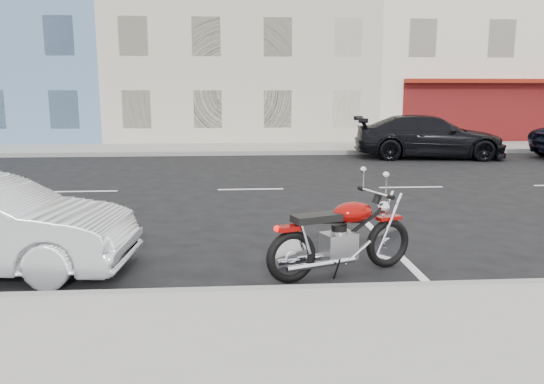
{
  "coord_description": "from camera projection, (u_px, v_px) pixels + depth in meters",
  "views": [
    {
      "loc": [
        -2.38,
        -12.72,
        2.35
      ],
      "look_at": [
        -1.8,
        -4.57,
        0.8
      ],
      "focal_mm": 35.0,
      "sensor_mm": 36.0,
      "label": 1
    }
  ],
  "objects": [
    {
      "name": "ground",
      "position": [
        332.0,
        188.0,
        13.07
      ],
      "size": [
        120.0,
        120.0,
        0.0
      ],
      "primitive_type": "plane",
      "color": "black",
      "rests_on": "ground"
    },
    {
      "name": "bldg_cream",
      "position": [
        240.0,
        26.0,
        27.82
      ],
      "size": [
        12.0,
        12.0,
        11.5
      ],
      "primitive_type": "cube",
      "color": "#B8B29B",
      "rests_on": "ground"
    },
    {
      "name": "motorcycle",
      "position": [
        390.0,
        232.0,
        7.14
      ],
      "size": [
        2.03,
        0.98,
        1.07
      ],
      "rotation": [
        0.0,
        0.0,
        0.36
      ],
      "color": "black",
      "rests_on": "ground"
    },
    {
      "name": "bldg_blue",
      "position": [
        3.0,
        8.0,
        26.85
      ],
      "size": [
        12.0,
        12.0,
        13.0
      ],
      "primitive_type": "cube",
      "color": "#587AA0",
      "rests_on": "ground"
    },
    {
      "name": "bldg_corner",
      "position": [
        481.0,
        18.0,
        28.63
      ],
      "size": [
        14.0,
        12.0,
        12.5
      ],
      "primitive_type": "cube",
      "color": "beige",
      "rests_on": "ground"
    },
    {
      "name": "curb_far",
      "position": [
        164.0,
        154.0,
        19.56
      ],
      "size": [
        80.0,
        0.12,
        0.16
      ],
      "primitive_type": "cube",
      "color": "gray",
      "rests_on": "ground"
    },
    {
      "name": "sidewalk_far",
      "position": [
        169.0,
        149.0,
        21.23
      ],
      "size": [
        80.0,
        3.4,
        0.15
      ],
      "primitive_type": "cube",
      "color": "gray",
      "rests_on": "ground"
    },
    {
      "name": "car_far",
      "position": [
        429.0,
        137.0,
        18.88
      ],
      "size": [
        5.49,
        2.81,
        1.52
      ],
      "primitive_type": "imported",
      "rotation": [
        0.0,
        0.0,
        1.44
      ],
      "color": "black",
      "rests_on": "ground"
    }
  ]
}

